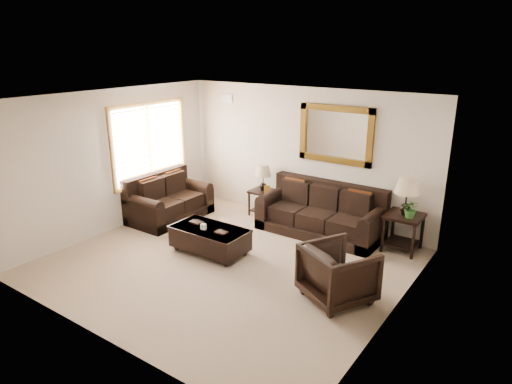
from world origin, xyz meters
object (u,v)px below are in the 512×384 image
Objects in this scene: sofa at (321,216)px; loveseat at (168,202)px; end_table_right at (406,203)px; armchair at (338,271)px; end_table_left at (263,182)px; coffee_table at (210,237)px.

loveseat is (-2.98, -1.13, -0.00)m from sofa.
loveseat is at bearing -164.60° from end_table_right.
sofa is at bearing -29.04° from armchair.
loveseat is at bearing 16.38° from armchair.
end_table_left reaches higher than loveseat.
coffee_table is 2.50m from armchair.
sofa is at bearing -175.72° from end_table_right.
end_table_right reaches higher than coffee_table.
coffee_table is (1.80, -0.77, -0.06)m from loveseat.
sofa is at bearing -6.67° from end_table_left.
end_table_left reaches higher than sofa.
end_table_right is 1.50× the size of armchair.
end_table_right is at bearing -1.10° from end_table_left.
sofa reaches higher than loveseat.
coffee_table is at bearing -143.47° from end_table_right.
end_table_left is 0.81× the size of end_table_right.
end_table_left is at bearing -49.36° from loveseat.
coffee_table is (0.28, -2.07, -0.43)m from end_table_left.
armchair is (2.77, -2.21, -0.26)m from end_table_left.
armchair is (-0.22, -2.15, -0.43)m from end_table_right.
end_table_right is at bearing 36.05° from coffee_table.
loveseat is 1.25× the size of coffee_table.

